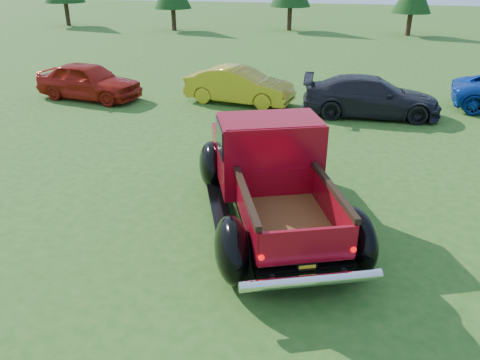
{
  "coord_description": "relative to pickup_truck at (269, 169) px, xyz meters",
  "views": [
    {
      "loc": [
        1.74,
        -8.03,
        4.85
      ],
      "look_at": [
        -0.11,
        0.2,
        0.95
      ],
      "focal_mm": 35.0,
      "sensor_mm": 36.0,
      "label": 1
    }
  ],
  "objects": [
    {
      "name": "show_car_yellow",
      "position": [
        -2.5,
        8.32,
        -0.32
      ],
      "size": [
        4.26,
        2.07,
        1.35
      ],
      "primitive_type": "imported",
      "rotation": [
        0.0,
        0.0,
        1.41
      ],
      "color": "#B59D18",
      "rests_on": "ground"
    },
    {
      "name": "show_car_red",
      "position": [
        -8.37,
        7.63,
        -0.28
      ],
      "size": [
        4.38,
        2.3,
        1.42
      ],
      "primitive_type": "imported",
      "rotation": [
        0.0,
        0.0,
        1.42
      ],
      "color": "#9D180E",
      "rests_on": "ground"
    },
    {
      "name": "ground",
      "position": [
        -0.37,
        -0.75,
        -0.99
      ],
      "size": [
        120.0,
        120.0,
        0.0
      ],
      "primitive_type": "plane",
      "color": "#265217",
      "rests_on": "ground"
    },
    {
      "name": "show_car_grey",
      "position": [
        2.31,
        7.74,
        -0.31
      ],
      "size": [
        4.76,
        2.11,
        1.36
      ],
      "primitive_type": "imported",
      "rotation": [
        0.0,
        0.0,
        1.61
      ],
      "color": "black",
      "rests_on": "ground"
    },
    {
      "name": "pickup_truck",
      "position": [
        0.0,
        0.0,
        0.0
      ],
      "size": [
        4.2,
        5.98,
        2.09
      ],
      "rotation": [
        0.0,
        0.0,
        0.37
      ],
      "color": "black",
      "rests_on": "ground"
    }
  ]
}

